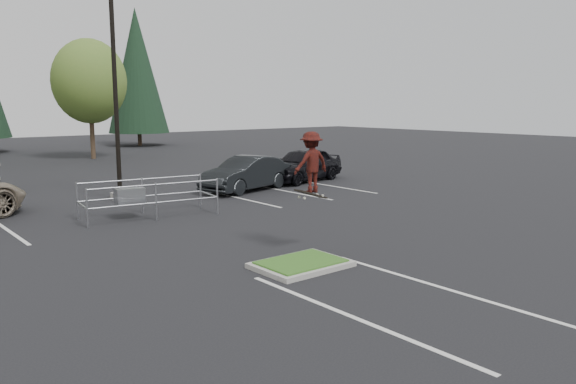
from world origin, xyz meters
TOP-DOWN VIEW (x-y plane):
  - ground at (0.00, 0.00)m, footprint 120.00×120.00m
  - grass_median at (0.00, 0.00)m, footprint 2.20×1.60m
  - stall_lines at (-1.35, 6.02)m, footprint 22.62×17.60m
  - light_pole at (0.50, 12.00)m, footprint 0.70×0.60m
  - decid_c at (5.99, 29.83)m, footprint 5.12×5.12m
  - conif_c at (14.00, 39.50)m, footprint 5.50×5.50m
  - cart_corral at (-0.63, 8.07)m, footprint 4.72×2.26m
  - skateboarder at (1.20, 1.00)m, footprint 1.07×0.65m
  - car_r_charc at (5.95, 10.74)m, footprint 4.96×2.77m
  - car_r_black at (10.00, 11.50)m, footprint 5.27×3.03m

SIDE VIEW (x-z plane):
  - ground at x=0.00m, z-range 0.00..0.00m
  - stall_lines at x=-1.35m, z-range 0.00..0.01m
  - grass_median at x=0.00m, z-range 0.00..0.16m
  - car_r_charc at x=5.95m, z-range 0.00..1.55m
  - cart_corral at x=-0.63m, z-range 0.16..1.45m
  - car_r_black at x=10.00m, z-range 0.00..1.69m
  - skateboarder at x=1.20m, z-range 1.47..3.29m
  - light_pole at x=0.50m, z-range -0.50..9.62m
  - decid_c at x=5.99m, z-range 1.06..9.45m
  - conif_c at x=14.00m, z-range 0.60..13.10m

